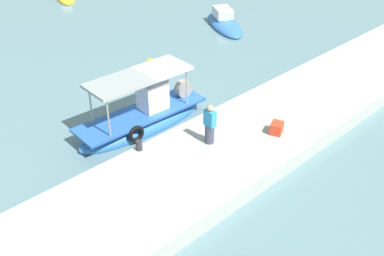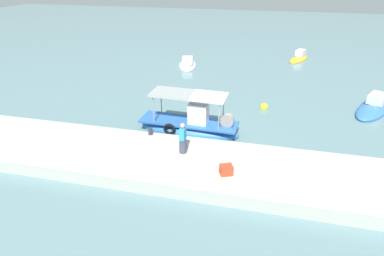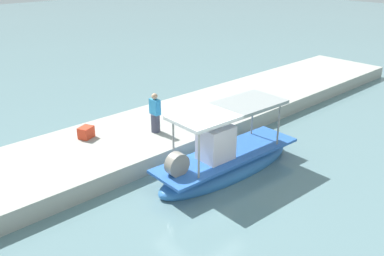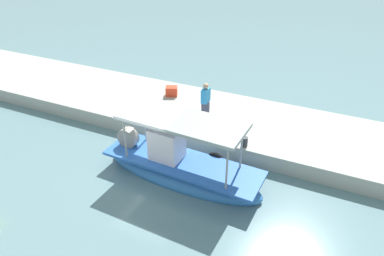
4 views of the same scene
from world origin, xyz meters
TOP-DOWN VIEW (x-y plane):
  - ground_plane at (0.00, 0.00)m, footprint 120.00×120.00m
  - dock_quay at (0.00, -4.03)m, footprint 36.00×4.55m
  - main_fishing_boat at (-1.39, -0.02)m, footprint 6.21×1.97m
  - fisherman_near_bollard at (-0.92, -3.48)m, footprint 0.38×0.47m
  - mooring_bollard at (-3.18, -2.02)m, footprint 0.24×0.24m
  - cargo_crate at (1.47, -4.86)m, footprint 0.68×0.62m
  - marker_buoy at (2.88, 4.73)m, footprint 0.56×0.56m
  - moored_boat_near at (10.36, 6.17)m, footprint 3.99×5.24m
  - moored_boat_mid at (6.02, 18.99)m, footprint 2.76×4.14m
  - moored_boat_far at (-5.04, 13.94)m, footprint 2.56×4.65m

SIDE VIEW (x-z plane):
  - ground_plane at x=0.00m, z-range 0.00..0.00m
  - marker_buoy at x=2.88m, z-range -0.17..0.39m
  - moored_boat_far at x=-5.04m, z-range -0.46..0.76m
  - moored_boat_mid at x=6.02m, z-range -0.47..0.79m
  - moored_boat_near at x=10.36m, z-range -0.47..0.86m
  - dock_quay at x=0.00m, z-range 0.00..0.67m
  - main_fishing_boat at x=-1.39m, z-range -0.96..1.89m
  - mooring_bollard at x=-3.18m, z-range 0.67..1.05m
  - cargo_crate at x=1.47m, z-range 0.67..1.12m
  - fisherman_near_bollard at x=-0.92m, z-range 0.59..2.23m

